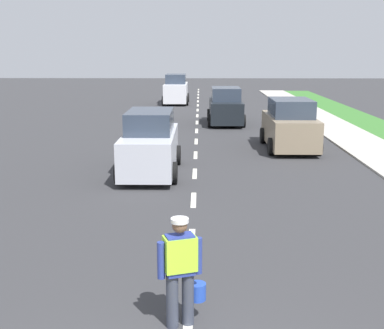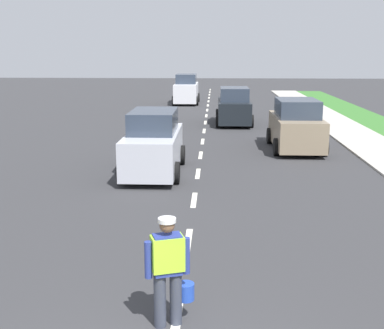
{
  "view_description": "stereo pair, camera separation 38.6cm",
  "coord_description": "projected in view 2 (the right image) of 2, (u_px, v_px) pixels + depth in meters",
  "views": [
    {
      "loc": [
        0.17,
        -4.51,
        4.0
      ],
      "look_at": [
        -0.03,
        8.23,
        1.1
      ],
      "focal_mm": 47.37,
      "sensor_mm": 36.0,
      "label": 1
    },
    {
      "loc": [
        0.56,
        -4.49,
        4.0
      ],
      "look_at": [
        -0.03,
        8.23,
        1.1
      ],
      "focal_mm": 47.37,
      "sensor_mm": 36.0,
      "label": 2
    }
  ],
  "objects": [
    {
      "name": "lane_center_line",
      "position": [
        206.0,
        119.0,
        29.83
      ],
      "size": [
        0.14,
        46.4,
        0.01
      ],
      "color": "silver",
      "rests_on": "ground"
    },
    {
      "name": "road_worker",
      "position": [
        169.0,
        266.0,
        7.33
      ],
      "size": [
        0.7,
        0.53,
        1.67
      ],
      "color": "#383D4C",
      "rests_on": "ground"
    },
    {
      "name": "car_outgoing_far",
      "position": [
        234.0,
        107.0,
        27.61
      ],
      "size": [
        1.97,
        4.12,
        2.0
      ],
      "color": "black",
      "rests_on": "ground"
    },
    {
      "name": "ground_plane",
      "position": [
        204.0,
        130.0,
        25.74
      ],
      "size": [
        96.0,
        96.0,
        0.0
      ],
      "primitive_type": "plane",
      "color": "#333335"
    },
    {
      "name": "car_parked_far",
      "position": [
        296.0,
        126.0,
        20.55
      ],
      "size": [
        2.04,
        4.21,
        2.06
      ],
      "color": "gray",
      "rests_on": "ground"
    },
    {
      "name": "car_oncoming_third",
      "position": [
        186.0,
        90.0,
        38.25
      ],
      "size": [
        1.93,
        4.31,
        2.21
      ],
      "color": "silver",
      "rests_on": "ground"
    },
    {
      "name": "car_oncoming_lead",
      "position": [
        154.0,
        144.0,
        16.63
      ],
      "size": [
        1.89,
        4.33,
        2.06
      ],
      "color": "silver",
      "rests_on": "ground"
    }
  ]
}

